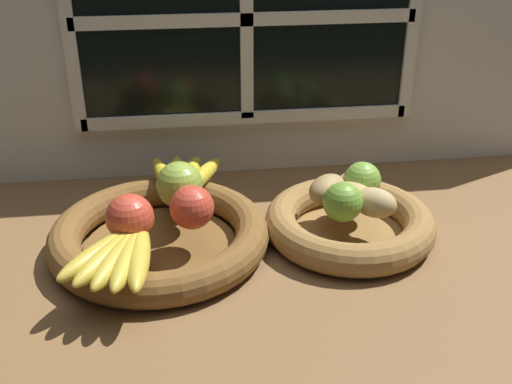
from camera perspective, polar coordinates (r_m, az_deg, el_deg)
name	(u,v)px	position (r cm, az deg, el deg)	size (l,w,h in cm)	color
ground_plane	(267,249)	(103.15, 0.99, -5.37)	(140.00, 90.00, 3.00)	brown
back_wall	(245,34)	(119.37, -1.01, 14.54)	(140.00, 4.60, 55.00)	silver
fruit_bowl_left	(160,235)	(100.51, -8.97, -4.01)	(35.49, 35.49, 5.37)	brown
fruit_bowl_right	(349,223)	(103.93, 8.66, -2.85)	(28.46, 28.46, 5.37)	olive
apple_green_back	(180,185)	(101.10, -7.13, 0.68)	(7.74, 7.74, 7.74)	#8CAD3D
apple_red_front	(130,218)	(93.06, -11.67, -2.35)	(7.26, 7.26, 7.26)	#CC422D
apple_red_right	(192,207)	(94.84, -5.99, -1.42)	(6.92, 6.92, 6.92)	#CC422D
banana_bunch_front	(120,254)	(88.43, -12.51, -5.68)	(13.46, 18.17, 3.20)	gold
banana_bunch_back	(182,178)	(108.77, -6.89, 1.26)	(14.63, 18.66, 2.89)	gold
potato_large	(351,196)	(101.51, 8.86, -0.36)	(8.06, 5.94, 4.48)	tan
potato_oblong	(327,189)	(102.86, 6.67, 0.26)	(7.87, 5.25, 4.75)	#A38451
potato_small	(374,203)	(99.76, 10.98, -0.97)	(7.21, 5.04, 4.78)	tan
potato_back	(355,185)	(105.60, 9.25, 0.65)	(6.60, 5.80, 4.17)	tan
lime_near	(343,202)	(97.36, 8.09, -0.94)	(6.35, 6.35, 6.35)	#6B9E33
lime_far	(362,180)	(104.97, 9.86, 1.09)	(6.33, 6.33, 6.33)	#7AAD3D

